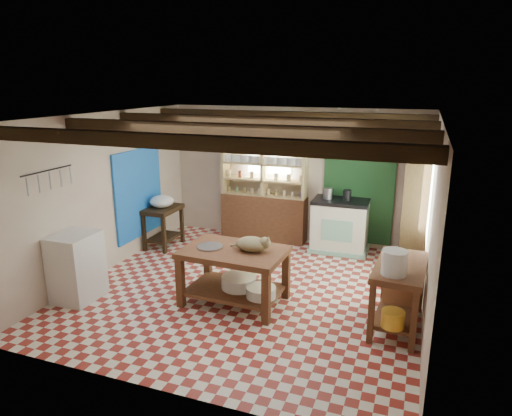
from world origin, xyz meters
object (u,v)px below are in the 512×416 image
(white_cabinet, at_px, (77,267))
(prep_table, at_px, (163,227))
(work_table, at_px, (234,276))
(right_counter, at_px, (398,296))
(cat, at_px, (252,244))
(stove, at_px, (340,225))

(white_cabinet, bearing_deg, prep_table, 88.66)
(work_table, xyz_separation_m, right_counter, (2.22, 0.11, 0.03))
(white_cabinet, distance_m, right_counter, 4.47)
(white_cabinet, bearing_deg, right_counter, 9.15)
(cat, bearing_deg, prep_table, 138.27)
(right_counter, distance_m, cat, 2.03)
(prep_table, xyz_separation_m, white_cabinet, (-0.02, -2.33, 0.10))
(prep_table, xyz_separation_m, right_counter, (4.38, -1.55, 0.04))
(prep_table, bearing_deg, right_counter, -19.16)
(white_cabinet, xyz_separation_m, cat, (2.43, 0.71, 0.41))
(prep_table, distance_m, right_counter, 4.65)
(stove, distance_m, white_cabinet, 4.57)
(work_table, distance_m, white_cabinet, 2.28)
(work_table, bearing_deg, cat, 11.31)
(cat, bearing_deg, work_table, -178.69)
(stove, bearing_deg, work_table, -112.85)
(white_cabinet, relative_size, cat, 2.24)
(work_table, bearing_deg, prep_table, 144.60)
(prep_table, distance_m, cat, 2.95)
(prep_table, xyz_separation_m, cat, (2.41, -1.62, 0.51))
(prep_table, height_order, right_counter, right_counter)
(work_table, bearing_deg, right_counter, 5.01)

